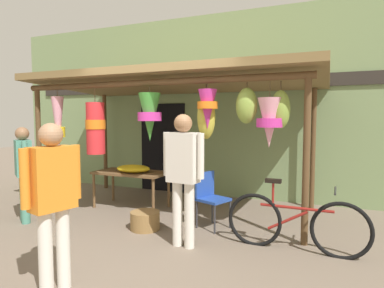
{
  "coord_description": "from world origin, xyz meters",
  "views": [
    {
      "loc": [
        2.38,
        -4.44,
        1.66
      ],
      "look_at": [
        0.11,
        0.99,
        1.21
      ],
      "focal_mm": 30.8,
      "sensor_mm": 36.0,
      "label": 1
    }
  ],
  "objects_px": {
    "wicker_basket_by_table": "(145,220)",
    "shopper_by_bananas": "(53,193)",
    "display_table": "(131,175)",
    "vendor_in_orange": "(23,167)",
    "parked_bicycle": "(295,224)",
    "flower_heap_on_table": "(134,169)",
    "customer_foreground": "(183,169)",
    "folding_chair": "(210,195)"
  },
  "relations": [
    {
      "from": "wicker_basket_by_table",
      "to": "shopper_by_bananas",
      "type": "xyz_separation_m",
      "value": [
        0.12,
        -1.87,
        0.82
      ]
    },
    {
      "from": "display_table",
      "to": "wicker_basket_by_table",
      "type": "relative_size",
      "value": 3.09
    },
    {
      "from": "vendor_in_orange",
      "to": "parked_bicycle",
      "type": "bearing_deg",
      "value": 6.27
    },
    {
      "from": "flower_heap_on_table",
      "to": "customer_foreground",
      "type": "distance_m",
      "value": 2.08
    },
    {
      "from": "flower_heap_on_table",
      "to": "folding_chair",
      "type": "distance_m",
      "value": 1.72
    },
    {
      "from": "display_table",
      "to": "vendor_in_orange",
      "type": "xyz_separation_m",
      "value": [
        -1.09,
        -1.41,
        0.29
      ]
    },
    {
      "from": "display_table",
      "to": "folding_chair",
      "type": "xyz_separation_m",
      "value": [
        1.73,
        -0.5,
        -0.1
      ]
    },
    {
      "from": "display_table",
      "to": "shopper_by_bananas",
      "type": "xyz_separation_m",
      "value": [
        0.99,
        -2.86,
        0.35
      ]
    },
    {
      "from": "display_table",
      "to": "shopper_by_bananas",
      "type": "relative_size",
      "value": 0.84
    },
    {
      "from": "shopper_by_bananas",
      "to": "display_table",
      "type": "bearing_deg",
      "value": 109.14
    },
    {
      "from": "vendor_in_orange",
      "to": "wicker_basket_by_table",
      "type": "bearing_deg",
      "value": 12.4
    },
    {
      "from": "display_table",
      "to": "customer_foreground",
      "type": "bearing_deg",
      "value": -39.14
    },
    {
      "from": "customer_foreground",
      "to": "vendor_in_orange",
      "type": "bearing_deg",
      "value": -178.99
    },
    {
      "from": "flower_heap_on_table",
      "to": "vendor_in_orange",
      "type": "relative_size",
      "value": 0.43
    },
    {
      "from": "customer_foreground",
      "to": "flower_heap_on_table",
      "type": "bearing_deg",
      "value": 140.47
    },
    {
      "from": "folding_chair",
      "to": "parked_bicycle",
      "type": "bearing_deg",
      "value": -19.52
    },
    {
      "from": "customer_foreground",
      "to": "wicker_basket_by_table",
      "type": "bearing_deg",
      "value": 154.42
    },
    {
      "from": "display_table",
      "to": "customer_foreground",
      "type": "xyz_separation_m",
      "value": [
        1.68,
        -1.37,
        0.41
      ]
    },
    {
      "from": "display_table",
      "to": "flower_heap_on_table",
      "type": "height_order",
      "value": "flower_heap_on_table"
    },
    {
      "from": "flower_heap_on_table",
      "to": "vendor_in_orange",
      "type": "height_order",
      "value": "vendor_in_orange"
    },
    {
      "from": "display_table",
      "to": "shopper_by_bananas",
      "type": "distance_m",
      "value": 3.04
    },
    {
      "from": "flower_heap_on_table",
      "to": "wicker_basket_by_table",
      "type": "relative_size",
      "value": 1.48
    },
    {
      "from": "vendor_in_orange",
      "to": "customer_foreground",
      "type": "relative_size",
      "value": 0.89
    },
    {
      "from": "display_table",
      "to": "wicker_basket_by_table",
      "type": "height_order",
      "value": "display_table"
    },
    {
      "from": "folding_chair",
      "to": "shopper_by_bananas",
      "type": "height_order",
      "value": "shopper_by_bananas"
    },
    {
      "from": "wicker_basket_by_table",
      "to": "customer_foreground",
      "type": "relative_size",
      "value": 0.26
    },
    {
      "from": "display_table",
      "to": "parked_bicycle",
      "type": "relative_size",
      "value": 0.78
    },
    {
      "from": "folding_chair",
      "to": "wicker_basket_by_table",
      "type": "bearing_deg",
      "value": -150.73
    },
    {
      "from": "wicker_basket_by_table",
      "to": "parked_bicycle",
      "type": "xyz_separation_m",
      "value": [
        2.16,
        0.02,
        0.21
      ]
    },
    {
      "from": "customer_foreground",
      "to": "shopper_by_bananas",
      "type": "distance_m",
      "value": 1.64
    },
    {
      "from": "folding_chair",
      "to": "vendor_in_orange",
      "type": "bearing_deg",
      "value": -162.08
    },
    {
      "from": "parked_bicycle",
      "to": "vendor_in_orange",
      "type": "distance_m",
      "value": 4.19
    },
    {
      "from": "wicker_basket_by_table",
      "to": "customer_foreground",
      "type": "height_order",
      "value": "customer_foreground"
    },
    {
      "from": "folding_chair",
      "to": "wicker_basket_by_table",
      "type": "distance_m",
      "value": 1.05
    },
    {
      "from": "display_table",
      "to": "parked_bicycle",
      "type": "distance_m",
      "value": 3.19
    },
    {
      "from": "wicker_basket_by_table",
      "to": "display_table",
      "type": "bearing_deg",
      "value": 131.72
    },
    {
      "from": "flower_heap_on_table",
      "to": "wicker_basket_by_table",
      "type": "height_order",
      "value": "flower_heap_on_table"
    },
    {
      "from": "wicker_basket_by_table",
      "to": "shopper_by_bananas",
      "type": "relative_size",
      "value": 0.27
    },
    {
      "from": "flower_heap_on_table",
      "to": "folding_chair",
      "type": "relative_size",
      "value": 0.78
    },
    {
      "from": "wicker_basket_by_table",
      "to": "shopper_by_bananas",
      "type": "distance_m",
      "value": 2.05
    },
    {
      "from": "folding_chair",
      "to": "customer_foreground",
      "type": "distance_m",
      "value": 1.01
    },
    {
      "from": "display_table",
      "to": "shopper_by_bananas",
      "type": "height_order",
      "value": "shopper_by_bananas"
    }
  ]
}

